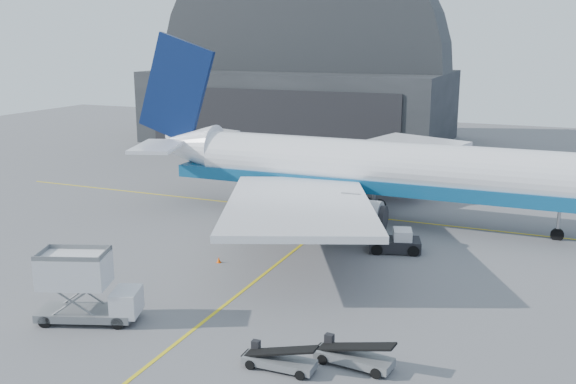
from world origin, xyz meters
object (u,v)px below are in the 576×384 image
at_px(airliner, 365,168).
at_px(catering_truck, 84,288).
at_px(belt_loader_a, 279,360).
at_px(belt_loader_b, 353,356).
at_px(pushback_tug, 396,243).

relative_size(airliner, catering_truck, 7.67).
distance_m(belt_loader_a, belt_loader_b, 4.09).
xyz_separation_m(airliner, pushback_tug, (5.25, -8.63, -4.37)).
bearing_deg(catering_truck, pushback_tug, 34.89).
relative_size(catering_truck, belt_loader_b, 1.46).
relative_size(catering_truck, pushback_tug, 1.43).
relative_size(pushback_tug, belt_loader_b, 1.02).
bearing_deg(catering_truck, belt_loader_a, -23.40).
bearing_deg(belt_loader_b, belt_loader_a, -145.78).
relative_size(airliner, belt_loader_b, 11.23).
height_order(airliner, belt_loader_a, airliner).
bearing_deg(belt_loader_b, pushback_tug, 103.15).
xyz_separation_m(catering_truck, pushback_tug, (14.87, 21.06, -1.48)).
bearing_deg(airliner, belt_loader_a, -82.49).
bearing_deg(belt_loader_a, airliner, 96.99).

